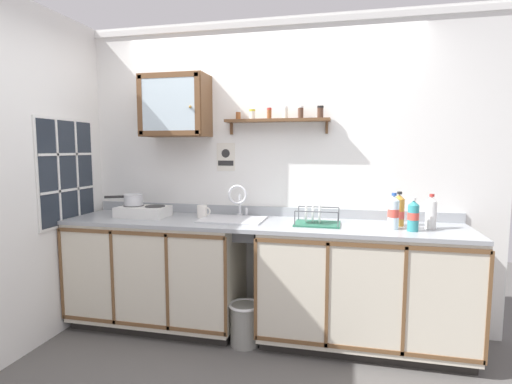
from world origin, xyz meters
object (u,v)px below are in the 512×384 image
bottle_juice_amber_2 (399,211)px  trash_bin (245,323)px  saucepan (133,199)px  mug (202,211)px  bottle_water_clear_3 (393,212)px  warning_sign (226,157)px  wall_cabinet (175,106)px  dish_rack (316,220)px  sink (233,224)px  bottle_opaque_white_1 (431,214)px  hot_plate_stove (143,211)px  bottle_detergent_teal_0 (413,216)px

bottle_juice_amber_2 → trash_bin: bottle_juice_amber_2 is taller
saucepan → mug: size_ratio=2.36×
bottle_water_clear_3 → mug: (-1.52, 0.14, -0.07)m
bottle_juice_amber_2 → bottle_water_clear_3: size_ratio=0.98×
warning_sign → wall_cabinet: bearing=-160.6°
bottle_juice_amber_2 → dish_rack: bottle_juice_amber_2 is taller
bottle_water_clear_3 → mug: 1.53m
bottle_water_clear_3 → dish_rack: size_ratio=0.77×
sink → wall_cabinet: bearing=166.5°
warning_sign → bottle_juice_amber_2: bearing=-9.0°
dish_rack → bottle_opaque_white_1: bearing=1.3°
hot_plate_stove → bottle_juice_amber_2: bearing=1.8°
hot_plate_stove → bottle_water_clear_3: bottle_water_clear_3 is taller
hot_plate_stove → bottle_detergent_teal_0: 2.17m
bottle_detergent_teal_0 → bottle_opaque_white_1: size_ratio=0.93×
sink → bottle_juice_amber_2: size_ratio=1.97×
wall_cabinet → trash_bin: wall_cabinet is taller
sink → wall_cabinet: 1.13m
wall_cabinet → sink: bearing=-13.5°
bottle_detergent_teal_0 → mug: bottle_detergent_teal_0 is taller
bottle_water_clear_3 → dish_rack: bottle_water_clear_3 is taller
hot_plate_stove → mug: 0.52m
sink → mug: sink is taller
dish_rack → trash_bin: (-0.52, -0.18, -0.80)m
sink → bottle_opaque_white_1: 1.51m
sink → saucepan: size_ratio=1.74×
hot_plate_stove → bottle_juice_amber_2: 2.09m
mug → trash_bin: size_ratio=0.38×
dish_rack → trash_bin: 0.98m
bottle_juice_amber_2 → saucepan: bearing=-178.7°
sink → trash_bin: size_ratio=1.55×
dish_rack → hot_plate_stove: bearing=179.0°
saucepan → warning_sign: (0.76, 0.28, 0.36)m
mug → warning_sign: (0.14, 0.23, 0.45)m
mug → bottle_juice_amber_2: bearing=0.1°
sink → mug: bearing=171.6°
sink → mug: 0.30m
bottle_opaque_white_1 → trash_bin: bearing=-171.5°
warning_sign → sink: bearing=-62.4°
wall_cabinet → trash_bin: (0.70, -0.36, -1.71)m
bottle_juice_amber_2 → warning_sign: 1.51m
mug → trash_bin: bearing=-31.7°
sink → bottle_water_clear_3: sink is taller
bottle_water_clear_3 → wall_cabinet: wall_cabinet is taller
bottle_opaque_white_1 → bottle_water_clear_3: bearing=-165.9°
wall_cabinet → warning_sign: wall_cabinet is taller
hot_plate_stove → dish_rack: 1.48m
bottle_detergent_teal_0 → mug: bearing=173.8°
bottle_detergent_teal_0 → trash_bin: bearing=-175.8°
bottle_opaque_white_1 → bottle_water_clear_3: size_ratio=0.97×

